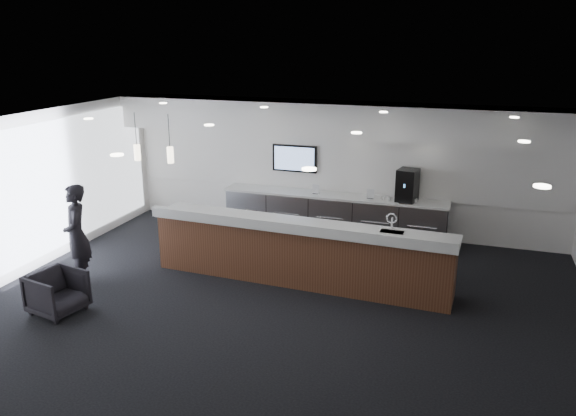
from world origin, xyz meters
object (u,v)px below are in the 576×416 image
(lounge_guest, at_px, (77,235))
(armchair, at_px, (57,293))
(service_counter, at_px, (299,252))
(coffee_machine, at_px, (407,185))

(lounge_guest, bearing_deg, armchair, -15.78)
(service_counter, bearing_deg, coffee_machine, 61.79)
(service_counter, distance_m, coffee_machine, 3.18)
(coffee_machine, distance_m, lounge_guest, 6.68)
(lounge_guest, bearing_deg, service_counter, 72.23)
(coffee_machine, bearing_deg, service_counter, -109.77)
(lounge_guest, bearing_deg, coffee_machine, 89.73)
(armchair, bearing_deg, lounge_guest, 32.08)
(coffee_machine, bearing_deg, armchair, -123.35)
(armchair, height_order, lounge_guest, lounge_guest)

